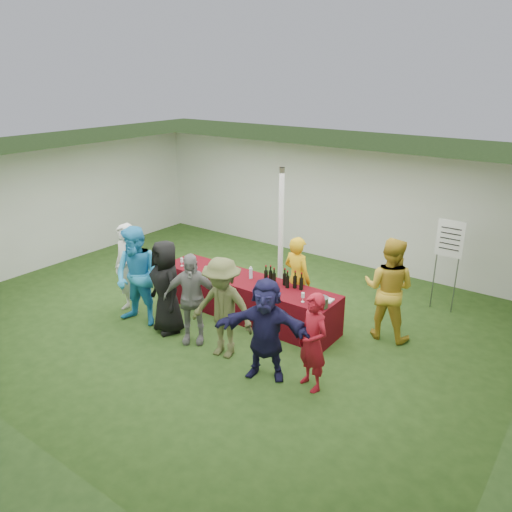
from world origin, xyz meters
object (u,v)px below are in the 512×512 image
Objects in this scene: customer_6 at (313,342)px; staff_back at (389,289)px; customer_4 at (222,308)px; customer_5 at (266,329)px; wine_list_sign at (449,246)px; customer_3 at (191,299)px; serving_table at (247,298)px; customer_2 at (166,287)px; customer_1 at (138,277)px; staff_pourer at (297,279)px; customer_0 at (127,269)px; dump_bucket at (321,302)px.

staff_back is at bearing 104.11° from customer_6.
customer_4 is 1.06× the size of customer_5.
customer_4 reaches higher than customer_6.
wine_list_sign reaches higher than customer_3.
serving_table is 2.57m from staff_back.
customer_2 is at bearing -158.08° from customer_6.
customer_1 is (-1.40, -1.37, 0.54)m from serving_table.
customer_2 is at bearing -134.86° from wine_list_sign.
customer_5 is (1.60, -0.12, -0.00)m from customer_3.
staff_pourer is at bearing 7.37° from staff_back.
staff_back is 3.33m from customer_3.
customer_5 is (2.22, -0.15, -0.04)m from customer_2.
wine_list_sign reaches higher than customer_0.
staff_pourer is 0.96× the size of customer_4.
customer_1 is at bearing -13.69° from customer_0.
customer_0 reaches higher than customer_2.
wine_list_sign is (1.20, 2.64, 0.48)m from dump_bucket.
wine_list_sign is 5.73m from customer_1.
customer_2 is at bearing 0.82° from customer_1.
customer_0 is at bearing -164.64° from customer_2.
customer_5 is at bearing 118.39° from staff_pourer.
staff_pourer is 0.96× the size of customer_2.
staff_back is 1.07× the size of customer_4.
customer_5 is at bearing -44.98° from serving_table.
customer_3 is (-3.06, -3.72, -0.52)m from wine_list_sign.
staff_pourer is at bearing 142.45° from dump_bucket.
customer_1 is (-3.07, -1.15, 0.07)m from dump_bucket.
customer_2 is 2.22m from customer_5.
staff_back is at bearing -157.17° from staff_pourer.
wine_list_sign is 6.01m from customer_0.
wine_list_sign is at bearing 100.13° from customer_6.
wine_list_sign is 1.74m from staff_back.
customer_4 is 1.13× the size of customer_6.
customer_2 is at bearing 2.45° from customer_0.
customer_1 reaches higher than customer_5.
staff_pourer is at bearing 149.50° from customer_6.
customer_2 is 1.06× the size of customer_5.
customer_5 is (1.41, -1.41, 0.42)m from serving_table.
staff_pourer is at bearing 66.84° from customer_2.
staff_pourer is at bearing 29.24° from serving_table.
staff_back is at bearing 40.11° from customer_4.
customer_2 is (-3.19, -2.07, -0.06)m from staff_back.
customer_6 is (-0.75, -3.67, -0.57)m from wine_list_sign.
customer_0 is 1.10× the size of customer_5.
customer_4 is (0.71, -0.03, 0.04)m from customer_3.
customer_3 reaches higher than serving_table.
wine_list_sign is 5.22m from customer_2.
customer_3 is 2.31m from customer_6.
customer_1 is at bearing -149.52° from customer_2.
dump_bucket is 0.13× the size of customer_0.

